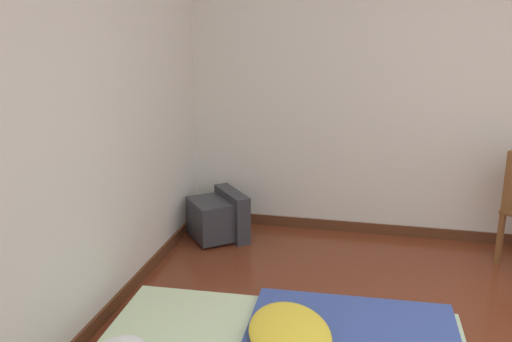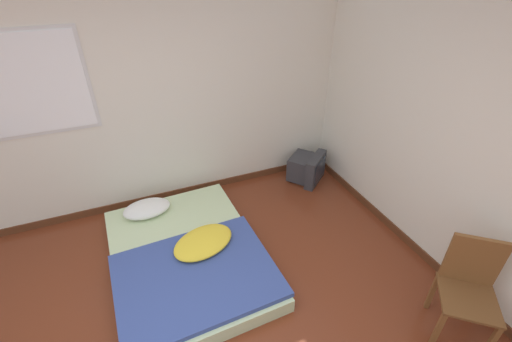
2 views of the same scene
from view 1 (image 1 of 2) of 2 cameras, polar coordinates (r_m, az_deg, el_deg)
The scene contains 3 objects.
wall_back at distance 2.80m, azimuth -23.46°, elevation 2.89°, with size 7.34×0.08×2.60m.
wall_right at distance 4.82m, azimuth 22.37°, elevation 7.88°, with size 0.08×7.22×2.60m.
crt_tv at distance 4.78m, azimuth -3.72°, elevation -4.61°, with size 0.59×0.59×0.40m.
Camera 1 is at (-2.22, 0.79, 1.86)m, focal length 40.00 mm.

